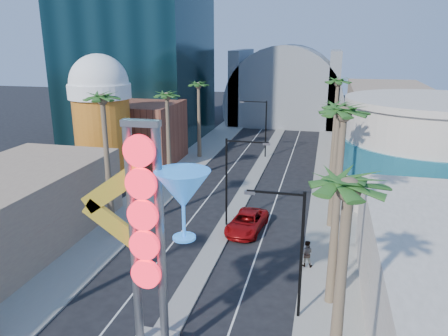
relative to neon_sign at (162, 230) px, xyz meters
The scene contains 21 objects.
sidewalk_west 34.43m from the neon_sign, 107.85° to the left, with size 5.00×100.00×0.15m, color gray.
sidewalk_east 33.97m from the neon_sign, 74.84° to the left, with size 5.00×100.00×0.15m, color gray.
median 35.79m from the neon_sign, 91.33° to the left, with size 1.60×84.00×0.15m, color gray.
brick_filler_west 39.01m from the neon_sign, 115.64° to the left, with size 10.00×10.00×8.00m, color brown.
filler_east 47.58m from the neon_sign, 71.37° to the left, with size 10.00×20.00×10.00m, color #947460.
beer_mug 32.39m from the neon_sign, 123.38° to the left, with size 7.00×7.00×14.50m.
turquoise_building 32.10m from the neon_sign, 57.56° to the left, with size 16.60×16.60×10.60m.
canopy 69.11m from the neon_sign, 90.68° to the left, with size 22.00×16.00×22.00m.
neon_sign is the anchor object (origin of this frame).
streetlight_0 17.21m from the neon_sign, 90.90° to the left, with size 3.79×0.25×8.00m.
streetlight_1 41.13m from the neon_sign, 91.90° to the left, with size 3.79×0.25×8.00m.
streetlight_2 8.15m from the neon_sign, 40.46° to the left, with size 3.45×0.25×8.00m.
palm_1 16.70m from the neon_sign, 126.98° to the left, with size 2.40×2.40×12.70m.
palm_2 28.85m from the neon_sign, 109.95° to the left, with size 2.40×2.40×11.20m.
palm_3 40.31m from the neon_sign, 104.11° to the left, with size 2.40×2.40×11.20m.
palm_4 9.23m from the neon_sign, 19.89° to the right, with size 2.40×2.40×12.20m.
palm_5 11.50m from the neon_sign, 40.70° to the left, with size 2.40×2.40×13.20m.
palm_6 20.89m from the neon_sign, 66.74° to the left, with size 2.40×2.40×11.70m.
palm_7 32.29m from the neon_sign, 75.23° to the left, with size 2.40×2.40×12.70m.
red_pickup 17.73m from the neon_sign, 86.05° to the left, with size 2.67×5.80×1.61m, color #9C0C0D.
pedestrian_b 14.34m from the neon_sign, 59.93° to the left, with size 0.96×0.75×1.98m, color gray.
Camera 1 is at (8.10, -14.90, 16.02)m, focal length 35.00 mm.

